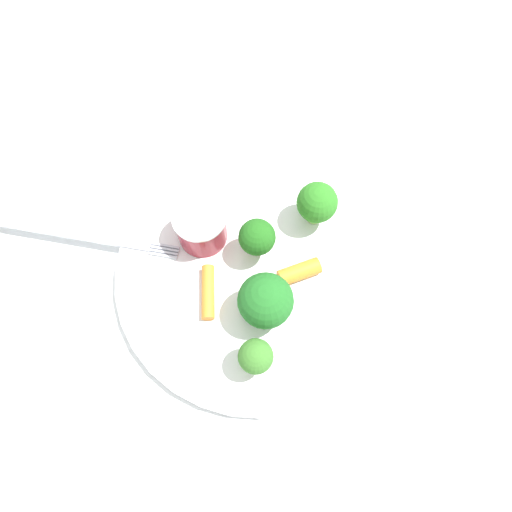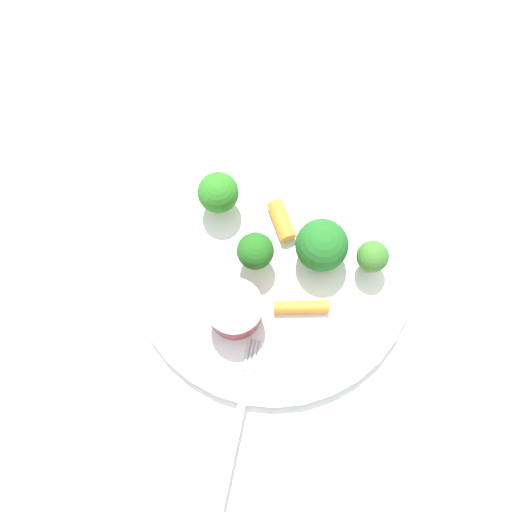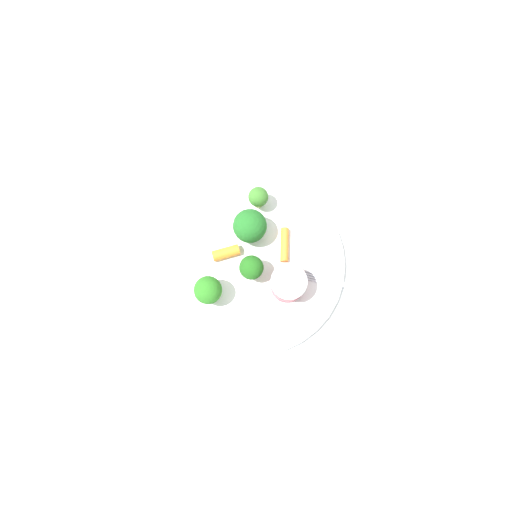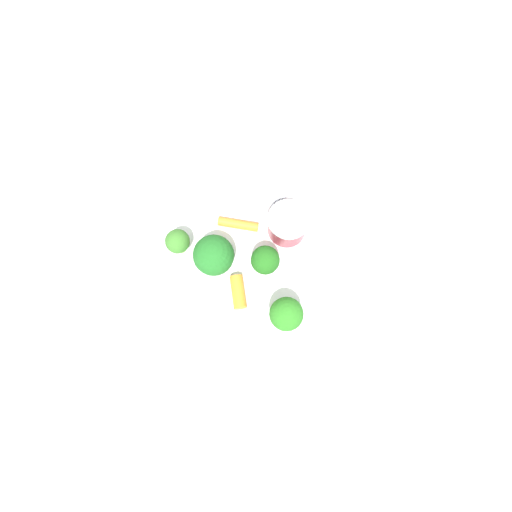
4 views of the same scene
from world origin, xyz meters
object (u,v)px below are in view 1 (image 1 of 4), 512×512
Objects in this scene: broccoli_floret_3 at (266,301)px; carrot_stick_1 at (208,292)px; fork at (89,238)px; broccoli_floret_2 at (317,203)px; broccoli_floret_0 at (257,238)px; broccoli_floret_1 at (256,357)px; plate at (257,270)px; sauce_cup at (200,228)px; carrot_stick_0 at (299,272)px.

carrot_stick_1 is (-0.01, 0.05, -0.02)m from broccoli_floret_3.
broccoli_floret_2 is at bearing -52.08° from fork.
broccoli_floret_1 is at bearing -148.52° from broccoli_floret_0.
plate is 5.59× the size of broccoli_floret_0.
broccoli_floret_0 is 0.07m from broccoli_floret_2.
sauce_cup is 0.98× the size of broccoli_floret_2.
broccoli_floret_2 is 1.00× the size of carrot_stick_1.
plate is 0.05m from carrot_stick_1.
broccoli_floret_1 is 1.08× the size of carrot_stick_0.
broccoli_floret_3 is 1.41× the size of carrot_stick_0.
broccoli_floret_0 is at bearing 154.86° from broccoli_floret_2.
carrot_stick_0 is (0.09, 0.01, -0.02)m from broccoli_floret_1.
broccoli_floret_0 is 0.07m from carrot_stick_1.
broccoli_floret_3 is (-0.05, -0.04, 0.00)m from broccoli_floret_0.
sauce_cup is 0.99× the size of carrot_stick_1.
broccoli_floret_3 reaches higher than carrot_stick_0.
broccoli_floret_1 is at bearing -174.14° from carrot_stick_0.
broccoli_floret_0 is at bearing -13.72° from carrot_stick_1.
sauce_cup is 1.17× the size of broccoli_floret_1.
broccoli_floret_0 reaches higher than carrot_stick_1.
broccoli_floret_1 is 0.24× the size of fork.
broccoli_floret_2 reaches higher than plate.
carrot_stick_0 is at bearing -69.07° from plate.
carrot_stick_1 is at bearing -83.57° from fork.
carrot_stick_0 is at bearing -80.53° from sauce_cup.
broccoli_floret_2 reaches higher than fork.
broccoli_floret_3 reaches higher than fork.
sauce_cup is (-0.00, 0.06, 0.03)m from plate.
broccoli_floret_0 is at bearing 31.48° from broccoli_floret_1.
plate is 0.17m from fork.
carrot_stick_1 is at bearing 166.28° from broccoli_floret_0.
carrot_stick_0 reaches higher than plate.
broccoli_floret_0 is at bearing -73.15° from sauce_cup.
fork is (-0.06, 0.09, -0.02)m from sauce_cup.
broccoli_floret_2 reaches higher than broccoli_floret_1.
sauce_cup is at bearing 71.41° from broccoli_floret_3.
sauce_cup is 0.13m from broccoli_floret_1.
sauce_cup is 0.11m from fork.
carrot_stick_1 is at bearing 152.91° from plate.
broccoli_floret_2 reaches higher than sauce_cup.
plate is at bearing 31.04° from broccoli_floret_1.
broccoli_floret_3 reaches higher than broccoli_floret_0.
fork is at bearing 122.57° from sauce_cup.
carrot_stick_1 is 0.29× the size of fork.
carrot_stick_1 reaches higher than fork.
fork is (-0.13, 0.17, -0.03)m from broccoli_floret_2.
broccoli_floret_3 is 0.06m from carrot_stick_1.
sauce_cup is at bearing 133.17° from broccoli_floret_2.
broccoli_floret_2 is at bearing 16.38° from carrot_stick_0.
broccoli_floret_3 is at bearing -75.37° from carrot_stick_1.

